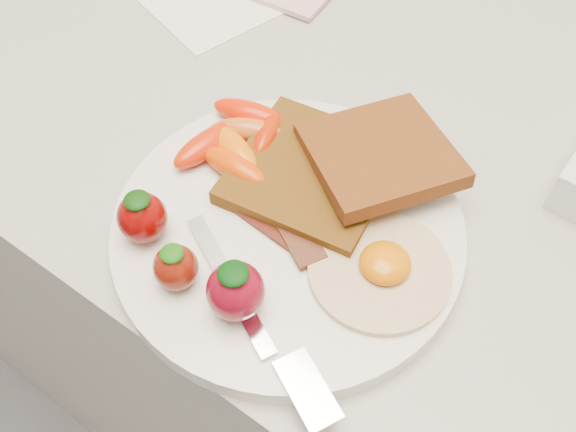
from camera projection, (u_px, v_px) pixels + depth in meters
The scene contains 9 objects.
counter at pixel (363, 335), 0.94m from camera, with size 2.00×0.60×0.90m, color gray.
plate at pixel (288, 230), 0.50m from camera, with size 0.27×0.27×0.02m, color silver.
toast_lower at pixel (312, 173), 0.51m from camera, with size 0.12×0.12×0.01m, color black.
toast_upper at pixel (380, 154), 0.50m from camera, with size 0.11×0.11×0.01m, color #391E06.
fried_egg at pixel (381, 268), 0.46m from camera, with size 0.13×0.13×0.02m.
bacon_strips at pixel (280, 213), 0.49m from camera, with size 0.11×0.06×0.01m.
baby_carrots at pixel (238, 140), 0.52m from camera, with size 0.09×0.10×0.02m.
strawberries at pixel (189, 259), 0.44m from camera, with size 0.13×0.05×0.05m.
fork at pixel (263, 329), 0.43m from camera, with size 0.18×0.09×0.00m.
Camera 1 is at (0.15, 1.30, 1.32)m, focal length 40.00 mm.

